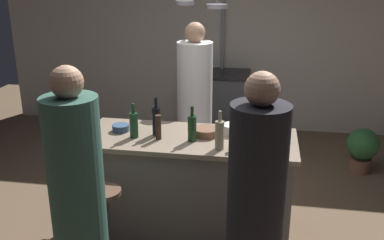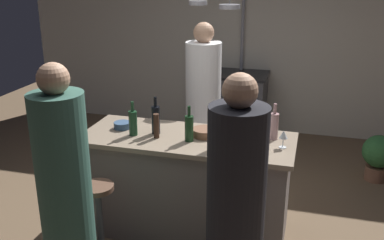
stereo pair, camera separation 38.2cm
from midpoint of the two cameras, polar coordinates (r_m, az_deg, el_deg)
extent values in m
plane|color=brown|center=(4.13, 2.15, -13.92)|extent=(9.00, 9.00, 0.00)
cube|color=beige|center=(6.34, 8.47, 10.34)|extent=(6.40, 0.16, 2.60)
cube|color=slate|center=(3.92, 2.23, -8.65)|extent=(1.72, 0.66, 0.86)
cube|color=gray|center=(3.73, 2.31, -2.53)|extent=(1.80, 0.72, 0.04)
cube|color=#47474C|center=(6.15, 7.58, 1.77)|extent=(0.76, 0.60, 0.86)
cube|color=black|center=(6.03, 7.76, 5.81)|extent=(0.80, 0.64, 0.03)
cylinder|color=white|center=(4.68, 3.77, 0.63)|extent=(0.37, 0.37, 1.54)
sphere|color=tan|center=(4.48, 4.01, 11.16)|extent=(0.21, 0.21, 0.21)
cylinder|color=brown|center=(3.19, 9.06, -11.13)|extent=(0.26, 0.26, 0.04)
cylinder|color=black|center=(2.84, 9.53, -13.02)|extent=(0.36, 0.36, 1.51)
sphere|color=tan|center=(2.50, 10.60, 3.67)|extent=(0.21, 0.21, 0.21)
cylinder|color=#4C4C51|center=(3.61, -8.79, -13.29)|extent=(0.06, 0.06, 0.62)
cylinder|color=brown|center=(3.45, -9.07, -8.69)|extent=(0.26, 0.26, 0.04)
cylinder|color=#33594C|center=(3.12, -12.56, -10.15)|extent=(0.36, 0.36, 1.51)
sphere|color=tan|center=(2.81, -13.81, 5.14)|extent=(0.21, 0.21, 0.21)
cylinder|color=gray|center=(6.23, 8.18, 8.10)|extent=(0.04, 0.04, 2.15)
cylinder|color=gray|center=(4.97, 3.06, 14.86)|extent=(0.20, 0.20, 0.04)
cylinder|color=gray|center=(4.90, 7.16, 14.31)|extent=(0.23, 0.23, 0.04)
cylinder|color=brown|center=(5.44, 24.54, -6.27)|extent=(0.24, 0.24, 0.16)
sphere|color=#2D6633|center=(5.34, 24.92, -3.74)|extent=(0.36, 0.36, 0.36)
cylinder|color=#382319|center=(3.66, -1.66, -0.83)|extent=(0.05, 0.05, 0.21)
cylinder|color=#B78C8E|center=(3.74, 13.43, -0.86)|extent=(0.07, 0.07, 0.22)
cylinder|color=#B78C8E|center=(3.69, 13.61, 1.37)|extent=(0.03, 0.03, 0.08)
cylinder|color=gray|center=(3.43, 6.05, -2.17)|extent=(0.07, 0.07, 0.23)
cylinder|color=gray|center=(3.38, 6.15, 0.31)|extent=(0.03, 0.03, 0.08)
cylinder|color=#143319|center=(3.60, 2.66, -1.17)|extent=(0.07, 0.07, 0.21)
cylinder|color=#143319|center=(3.55, 2.70, 1.09)|extent=(0.03, 0.03, 0.08)
cylinder|color=black|center=(3.75, -1.81, -0.07)|extent=(0.07, 0.07, 0.24)
cylinder|color=black|center=(3.70, -1.84, 2.31)|extent=(0.03, 0.03, 0.08)
cylinder|color=#193D23|center=(3.73, -4.73, -0.48)|extent=(0.07, 0.07, 0.21)
cylinder|color=#193D23|center=(3.68, -4.79, 1.69)|extent=(0.03, 0.03, 0.08)
cylinder|color=silver|center=(3.61, 10.98, -3.25)|extent=(0.06, 0.06, 0.01)
cylinder|color=silver|center=(3.59, 11.03, -2.66)|extent=(0.01, 0.01, 0.07)
cone|color=silver|center=(3.57, 11.10, -1.61)|extent=(0.07, 0.07, 0.06)
cylinder|color=silver|center=(3.45, 7.90, -4.14)|extent=(0.06, 0.06, 0.01)
cylinder|color=silver|center=(3.43, 7.93, -3.52)|extent=(0.01, 0.01, 0.07)
cone|color=silver|center=(3.41, 7.98, -2.43)|extent=(0.07, 0.07, 0.06)
cylinder|color=silver|center=(3.61, 14.61, -3.49)|extent=(0.06, 0.06, 0.01)
cylinder|color=silver|center=(3.60, 14.66, -2.90)|extent=(0.01, 0.01, 0.07)
cone|color=silver|center=(3.57, 14.76, -1.86)|extent=(0.07, 0.07, 0.06)
cylinder|color=brown|center=(3.73, 4.55, -1.66)|extent=(0.21, 0.21, 0.07)
cylinder|color=#334C6B|center=(3.92, -6.26, -0.73)|extent=(0.15, 0.15, 0.06)
cylinder|color=silver|center=(3.78, 8.16, -1.39)|extent=(0.18, 0.18, 0.08)
camera|label=1|loc=(0.19, -87.14, 1.00)|focal=41.34mm
camera|label=2|loc=(0.19, 92.86, -1.00)|focal=41.34mm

